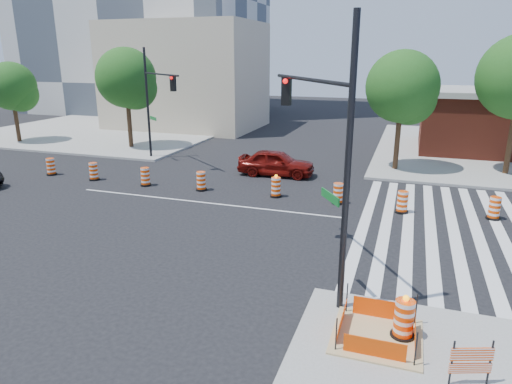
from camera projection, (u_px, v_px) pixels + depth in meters
ground at (204, 203)px, 22.50m from camera, size 120.00×120.00×0.00m
sidewalk_nw at (115, 129)px, 44.35m from camera, size 22.00×22.00×0.15m
crosswalk_east at (442, 229)px, 19.11m from camera, size 6.75×13.50×0.01m
lane_centerline at (204, 202)px, 22.50m from camera, size 14.00×0.12×0.01m
excavation_pit at (377, 335)px, 11.50m from camera, size 2.20×2.20×0.90m
beige_midrise at (187, 76)px, 44.70m from camera, size 14.00×10.00×10.00m
red_coupe at (276, 163)px, 27.38m from camera, size 4.65×2.06×1.56m
signal_pole_se at (323, 133)px, 13.10m from camera, size 3.43×5.04×7.90m
signal_pole_nw at (155, 95)px, 29.65m from camera, size 4.41×3.57×7.34m
pit_drum at (404, 320)px, 11.37m from camera, size 0.61×0.61×1.20m
barricade at (471, 361)px, 9.71m from camera, size 0.88×0.35×1.08m
tree_north_a at (13, 89)px, 36.49m from camera, size 3.83×3.83×6.51m
tree_north_b at (127, 81)px, 34.09m from camera, size 4.46×4.46×7.58m
tree_north_c at (403, 91)px, 27.29m from camera, size 4.32×4.32×7.34m
median_drum_0 at (51, 167)px, 27.55m from camera, size 0.60×0.60×1.02m
median_drum_1 at (94, 172)px, 26.42m from camera, size 0.60×0.60×1.02m
median_drum_2 at (145, 177)px, 25.27m from camera, size 0.60×0.60×1.02m
median_drum_3 at (201, 182)px, 24.40m from camera, size 0.60×0.60×1.02m
median_drum_4 at (276, 188)px, 23.28m from camera, size 0.60×0.60×1.18m
median_drum_5 at (338, 194)px, 22.23m from camera, size 0.60×0.60×1.02m
median_drum_6 at (402, 203)px, 20.93m from camera, size 0.60×0.60×1.02m
median_drum_7 at (494, 209)px, 20.09m from camera, size 0.60×0.60×1.02m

